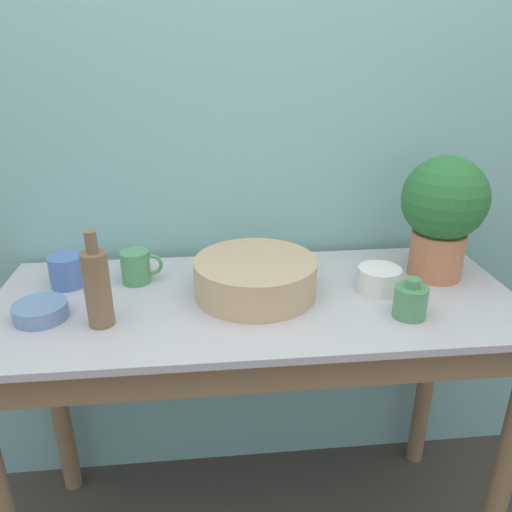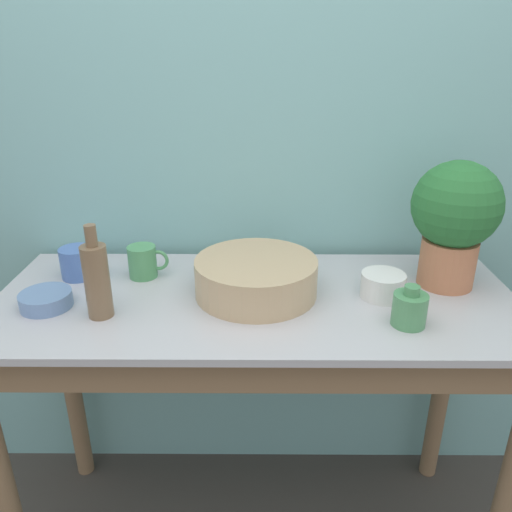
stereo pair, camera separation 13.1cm
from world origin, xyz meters
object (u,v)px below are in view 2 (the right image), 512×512
(bowl_wash_large, at_px, (255,277))
(bottle_short, at_px, (410,309))
(bottle_tall, at_px, (97,279))
(bowl_small_blue, at_px, (46,300))
(bowl_small_enamel_white, at_px, (383,285))
(potted_plant, at_px, (455,216))
(mug_blue, at_px, (78,263))
(mug_green, at_px, (143,262))

(bowl_wash_large, bearing_deg, bottle_short, -23.32)
(bottle_tall, relative_size, bowl_small_blue, 1.82)
(bowl_small_blue, distance_m, bowl_small_enamel_white, 0.89)
(bottle_tall, xyz_separation_m, bottle_short, (0.76, -0.04, -0.06))
(potted_plant, height_order, bowl_wash_large, potted_plant)
(potted_plant, relative_size, mug_blue, 2.70)
(potted_plant, height_order, bowl_small_blue, potted_plant)
(potted_plant, bearing_deg, bowl_wash_large, -173.34)
(bowl_small_blue, bearing_deg, mug_blue, 82.00)
(mug_green, xyz_separation_m, bowl_small_blue, (-0.22, -0.19, -0.03))
(mug_blue, bearing_deg, bowl_small_enamel_white, -7.86)
(bottle_tall, distance_m, mug_blue, 0.27)
(bowl_wash_large, relative_size, bowl_small_blue, 2.50)
(bowl_wash_large, distance_m, bottle_short, 0.41)
(potted_plant, distance_m, mug_green, 0.89)
(potted_plant, bearing_deg, bowl_small_enamel_white, -158.50)
(mug_blue, relative_size, bowl_small_blue, 0.99)
(mug_green, relative_size, bowl_small_enamel_white, 1.00)
(potted_plant, xyz_separation_m, mug_green, (-0.87, 0.05, -0.16))
(bowl_wash_large, distance_m, mug_blue, 0.53)
(bottle_tall, relative_size, mug_blue, 1.84)
(potted_plant, distance_m, bottle_tall, 0.95)
(bowl_small_enamel_white, bearing_deg, bottle_short, -78.67)
(bowl_small_blue, bearing_deg, bottle_short, -5.22)
(bowl_small_blue, bearing_deg, bowl_wash_large, 8.16)
(mug_blue, bearing_deg, bottle_short, -16.68)
(mug_green, bearing_deg, bowl_small_blue, -139.14)
(potted_plant, distance_m, mug_blue, 1.07)
(bowl_wash_large, bearing_deg, mug_green, 161.56)
(potted_plant, relative_size, bottle_short, 3.40)
(bottle_short, bearing_deg, bottle_tall, 176.98)
(bottle_tall, height_order, bottle_short, bottle_tall)
(mug_blue, bearing_deg, mug_green, 1.05)
(bowl_wash_large, bearing_deg, potted_plant, 6.66)
(potted_plant, relative_size, bottle_tall, 1.47)
(mug_green, distance_m, bowl_small_blue, 0.29)
(bottle_tall, height_order, bowl_small_enamel_white, bottle_tall)
(potted_plant, xyz_separation_m, bowl_wash_large, (-0.54, -0.06, -0.15))
(potted_plant, height_order, mug_blue, potted_plant)
(bowl_wash_large, bearing_deg, bowl_small_blue, -171.84)
(bowl_wash_large, height_order, bowl_small_enamel_white, bowl_wash_large)
(bottle_short, xyz_separation_m, bowl_small_enamel_white, (-0.03, 0.15, -0.01))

